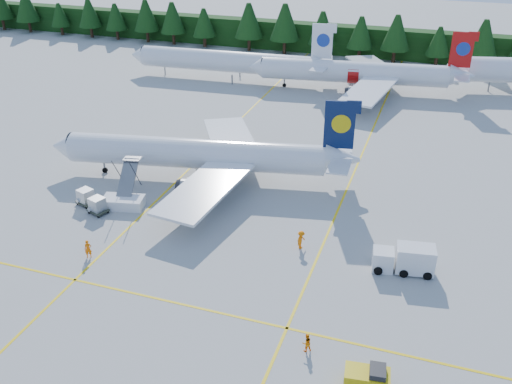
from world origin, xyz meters
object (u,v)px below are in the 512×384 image
(airstairs, at_px, (124,199))
(service_truck, at_px, (404,259))
(baggage_tug, at_px, (368,378))
(airliner_red, at_px, (350,72))
(airliner_navy, at_px, (191,154))

(airstairs, xyz_separation_m, service_truck, (30.78, -2.57, 0.44))
(airstairs, distance_m, baggage_tug, 34.75)
(airliner_red, bearing_deg, service_truck, -82.19)
(airliner_red, bearing_deg, airliner_navy, -114.30)
(airliner_navy, relative_size, service_truck, 6.27)
(airliner_navy, height_order, airliner_red, airliner_red)
(airliner_red, distance_m, service_truck, 53.96)
(airliner_navy, height_order, airstairs, airliner_navy)
(airliner_navy, distance_m, baggage_tug, 36.97)
(airliner_red, relative_size, airstairs, 5.59)
(service_truck, bearing_deg, airstairs, 166.32)
(airliner_red, xyz_separation_m, airstairs, (-16.00, -49.29, -2.40))
(baggage_tug, bearing_deg, airliner_red, 94.95)
(airliner_navy, xyz_separation_m, baggage_tug, (25.69, -26.49, -2.37))
(airliner_navy, height_order, baggage_tug, airliner_navy)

